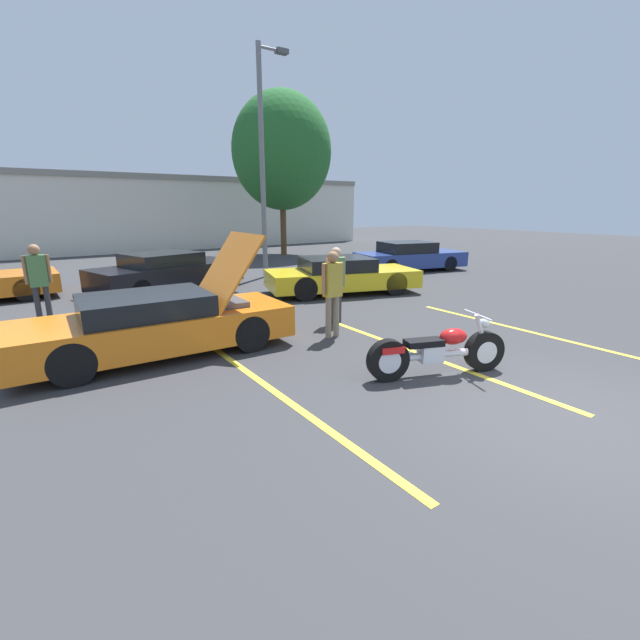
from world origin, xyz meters
TOP-DOWN VIEW (x-y plane):
  - ground_plane at (0.00, 0.00)m, footprint 80.00×80.00m
  - parking_stripe_foreground at (-2.65, 2.55)m, footprint 0.12×5.44m
  - parking_stripe_middle at (0.34, 2.55)m, footprint 0.12×5.44m
  - parking_stripe_back at (3.33, 2.55)m, footprint 0.12×5.44m
  - far_building at (0.00, 26.13)m, footprint 32.00×4.20m
  - light_pole at (2.22, 12.25)m, footprint 1.21×0.28m
  - tree_background at (6.54, 18.51)m, footprint 5.19×5.19m
  - motorcycle at (-0.23, 1.92)m, footprint 2.26×1.03m
  - show_car_hood_open at (-3.54, 5.44)m, footprint 4.69×1.84m
  - parked_car_mid_left_row at (-1.70, 11.55)m, footprint 4.91×3.08m
  - parked_car_right_row at (7.86, 10.32)m, footprint 4.79×2.76m
  - parked_car_mid_right_row at (2.59, 8.13)m, footprint 4.90×3.15m
  - spectator_near_motorcycle at (-0.37, 4.53)m, footprint 0.52×0.23m
  - spectator_by_show_car at (0.35, 5.38)m, footprint 0.52×0.23m
  - spectator_midground at (-5.17, 8.99)m, footprint 0.52×0.24m

SIDE VIEW (x-z plane):
  - ground_plane at x=0.00m, z-range 0.00..0.00m
  - parking_stripe_foreground at x=-2.65m, z-range 0.00..0.01m
  - parking_stripe_middle at x=0.34m, z-range 0.00..0.01m
  - parking_stripe_back at x=3.33m, z-range 0.00..0.01m
  - motorcycle at x=-0.23m, z-range -0.09..0.88m
  - parked_car_mid_right_row at x=2.59m, z-range -0.01..1.09m
  - parked_car_right_row at x=7.86m, z-range -0.03..1.16m
  - show_car_hood_open at x=-3.54m, z-range -0.48..1.63m
  - parked_car_mid_left_row at x=-1.70m, z-range -0.02..1.19m
  - spectator_by_show_car at x=0.35m, z-range 0.17..1.90m
  - spectator_near_motorcycle at x=-0.37m, z-range 0.17..1.93m
  - spectator_midground at x=-5.17m, z-range 0.18..1.99m
  - far_building at x=0.00m, z-range 0.14..4.54m
  - light_pole at x=2.22m, z-range 0.38..8.33m
  - tree_background at x=6.54m, z-range 1.19..9.55m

